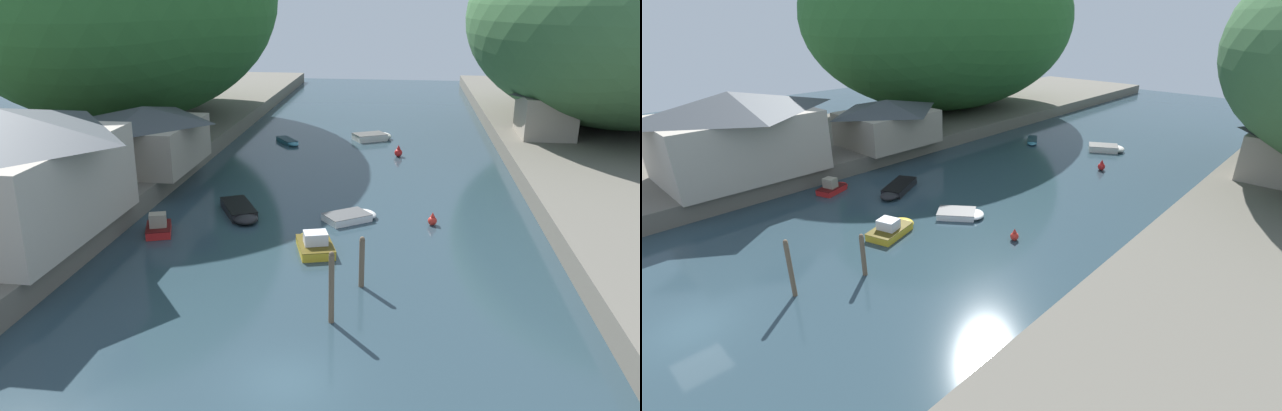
{
  "view_description": "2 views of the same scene",
  "coord_description": "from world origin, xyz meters",
  "views": [
    {
      "loc": [
        4.19,
        -20.97,
        14.72
      ],
      "look_at": [
        -0.67,
        15.1,
        2.4
      ],
      "focal_mm": 35.0,
      "sensor_mm": 36.0,
      "label": 1
    },
    {
      "loc": [
        22.12,
        -3.3,
        14.63
      ],
      "look_at": [
        2.48,
        17.79,
        1.93
      ],
      "focal_mm": 24.0,
      "sensor_mm": 36.0,
      "label": 2
    }
  ],
  "objects": [
    {
      "name": "person_by_boathouse",
      "position": [
        -15.2,
        12.02,
        2.55
      ],
      "size": [
        0.24,
        0.39,
        1.69
      ],
      "rotation": [
        0.0,
        0.0,
        1.52
      ],
      "color": "#282D3D",
      "rests_on": "left_bank"
    },
    {
      "name": "boat_far_right_bank",
      "position": [
        -6.82,
        19.08,
        0.32
      ],
      "size": [
        3.98,
        5.45,
        0.65
      ],
      "rotation": [
        0.0,
        0.0,
        3.62
      ],
      "color": "black",
      "rests_on": "water_surface"
    },
    {
      "name": "channel_buoy_far",
      "position": [
        6.44,
        19.05,
        0.35
      ],
      "size": [
        0.61,
        0.61,
        0.91
      ],
      "color": "red",
      "rests_on": "water_surface"
    },
    {
      "name": "right_bank_cottage",
      "position": [
        17.94,
        41.83,
        4.12
      ],
      "size": [
        5.25,
        7.12,
        4.95
      ],
      "color": "gray",
      "rests_on": "right_bank"
    },
    {
      "name": "mooring_post_second",
      "position": [
        2.36,
        9.1,
        1.43
      ],
      "size": [
        0.29,
        0.29,
        2.84
      ],
      "color": "brown",
      "rests_on": "water_surface"
    },
    {
      "name": "water_surface",
      "position": [
        0.0,
        30.0,
        0.0
      ],
      "size": [
        130.0,
        130.0,
        0.0
      ],
      "primitive_type": "plane",
      "color": "#283D47",
      "rests_on": "ground"
    },
    {
      "name": "boat_far_upstream",
      "position": [
        -11.33,
        15.35,
        0.41
      ],
      "size": [
        2.44,
        3.44,
        1.4
      ],
      "rotation": [
        0.0,
        0.0,
        0.34
      ],
      "color": "red",
      "rests_on": "water_surface"
    },
    {
      "name": "boathouse_shed",
      "position": [
        -16.25,
        25.69,
        4.06
      ],
      "size": [
        8.47,
        10.19,
        4.81
      ],
      "color": "gray",
      "rests_on": "left_bank"
    },
    {
      "name": "boat_white_cruiser",
      "position": [
        1.19,
        44.66,
        0.35
      ],
      "size": [
        4.61,
        3.85,
        0.71
      ],
      "rotation": [
        0.0,
        0.0,
        5.22
      ],
      "color": "silver",
      "rests_on": "water_surface"
    },
    {
      "name": "channel_buoy_near",
      "position": [
        3.88,
        37.64,
        0.44
      ],
      "size": [
        0.76,
        0.76,
        1.13
      ],
      "color": "red",
      "rests_on": "water_surface"
    },
    {
      "name": "boat_cabin_cruiser",
      "position": [
        1.01,
        19.38,
        0.25
      ],
      "size": [
        4.13,
        3.77,
        0.51
      ],
      "rotation": [
        0.0,
        0.0,
        5.35
      ],
      "color": "white",
      "rests_on": "water_surface"
    },
    {
      "name": "person_on_quay",
      "position": [
        -15.86,
        7.72,
        2.55
      ],
      "size": [
        0.23,
        0.39,
        1.69
      ],
      "rotation": [
        0.0,
        0.0,
        1.6
      ],
      "color": "#282D3D",
      "rests_on": "left_bank"
    },
    {
      "name": "boat_moored_right",
      "position": [
        -7.53,
        41.65,
        0.21
      ],
      "size": [
        3.14,
        3.93,
        0.42
      ],
      "rotation": [
        0.0,
        0.0,
        3.73
      ],
      "color": "teal",
      "rests_on": "water_surface"
    },
    {
      "name": "left_bank",
      "position": [
        -24.6,
        30.0,
        0.79
      ],
      "size": [
        22.0,
        120.0,
        1.58
      ],
      "color": "#666056",
      "rests_on": "ground"
    },
    {
      "name": "waterfront_building",
      "position": [
        -17.88,
        10.25,
        5.33
      ],
      "size": [
        10.33,
        13.8,
        7.29
      ],
      "color": "#B2A899",
      "rests_on": "left_bank"
    },
    {
      "name": "hillside_left",
      "position": [
        -25.7,
        45.51,
        14.46
      ],
      "size": [
        31.96,
        44.75,
        25.76
      ],
      "color": "#2D662D",
      "rests_on": "left_bank"
    },
    {
      "name": "mooring_post_nearest",
      "position": [
        1.22,
        5.08,
        1.83
      ],
      "size": [
        0.27,
        0.27,
        3.63
      ],
      "color": "brown",
      "rests_on": "water_surface"
    },
    {
      "name": "boat_red_skiff",
      "position": [
        -0.84,
        13.84,
        0.4
      ],
      "size": [
        3.01,
        4.42,
        1.29
      ],
      "rotation": [
        0.0,
        0.0,
        0.29
      ],
      "color": "gold",
      "rests_on": "water_surface"
    }
  ]
}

